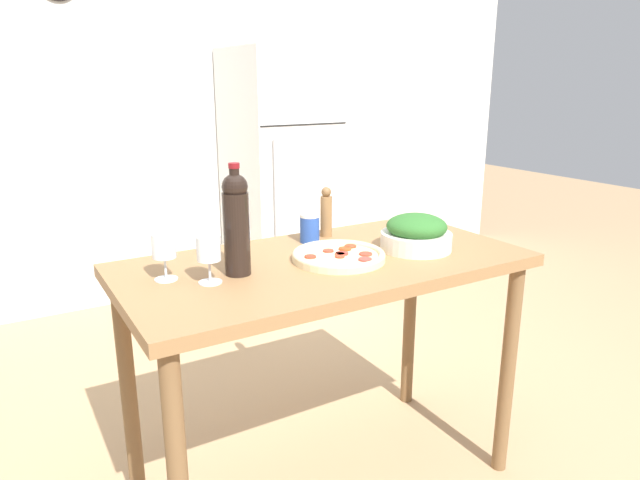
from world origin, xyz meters
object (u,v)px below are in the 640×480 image
object	(u,v)px
refrigerator	(280,176)
wine_glass_far	(164,247)
salt_canister	(310,228)
wine_bottle	(236,222)
salad_bowl	(416,234)
wine_glass_near	(209,251)
pepper_mill	(326,213)
homemade_pizza	(339,256)

from	to	relation	value
refrigerator	wine_glass_far	xyz separation A→B (m)	(-1.33, -1.85, 0.15)
salt_canister	wine_bottle	bearing A→B (deg)	-151.58
refrigerator	wine_glass_far	size ratio (longest dim) A/B	11.45
wine_bottle	salad_bowl	xyz separation A→B (m)	(0.66, -0.08, -0.11)
wine_glass_far	salt_canister	xyz separation A→B (m)	(0.59, 0.14, -0.05)
wine_bottle	wine_glass_near	world-z (taller)	wine_bottle
refrigerator	wine_bottle	distance (m)	2.22
wine_glass_near	salt_canister	xyz separation A→B (m)	(0.49, 0.24, -0.05)
pepper_mill	salad_bowl	size ratio (longest dim) A/B	0.76
salt_canister	pepper_mill	bearing A→B (deg)	22.17
wine_glass_far	homemade_pizza	size ratio (longest dim) A/B	0.46
wine_glass_far	pepper_mill	size ratio (longest dim) A/B	0.75
wine_bottle	homemade_pizza	bearing A→B (deg)	-6.68
wine_bottle	pepper_mill	distance (m)	0.54
wine_glass_near	homemade_pizza	distance (m)	0.47
wine_glass_near	wine_glass_far	size ratio (longest dim) A/B	1.00
pepper_mill	wine_glass_near	bearing A→B (deg)	-154.42
wine_glass_far	pepper_mill	bearing A→B (deg)	14.84
salad_bowl	homemade_pizza	world-z (taller)	salad_bowl
refrigerator	salad_bowl	world-z (taller)	refrigerator
refrigerator	wine_glass_near	world-z (taller)	refrigerator
pepper_mill	salad_bowl	world-z (taller)	pepper_mill
wine_bottle	pepper_mill	world-z (taller)	wine_bottle
wine_bottle	wine_glass_near	size ratio (longest dim) A/B	2.38
wine_glass_near	wine_glass_far	xyz separation A→B (m)	(-0.11, 0.10, 0.00)
wine_bottle	wine_glass_near	bearing A→B (deg)	-162.28
homemade_pizza	salt_canister	size ratio (longest dim) A/B	2.89
wine_glass_far	homemade_pizza	xyz separation A→B (m)	(0.57, -0.10, -0.09)
wine_glass_near	pepper_mill	size ratio (longest dim) A/B	0.75
wine_glass_near	pepper_mill	world-z (taller)	pepper_mill
wine_glass_near	wine_glass_far	distance (m)	0.14
pepper_mill	salt_canister	size ratio (longest dim) A/B	1.78
wine_bottle	wine_glass_far	world-z (taller)	wine_bottle
refrigerator	pepper_mill	size ratio (longest dim) A/B	8.64
refrigerator	pepper_mill	xyz separation A→B (m)	(-0.64, -1.66, 0.14)
wine_glass_far	wine_bottle	bearing A→B (deg)	-16.36
wine_bottle	salad_bowl	world-z (taller)	wine_bottle
refrigerator	wine_glass_near	bearing A→B (deg)	-122.21
wine_bottle	wine_glass_far	xyz separation A→B (m)	(-0.21, 0.06, -0.07)
pepper_mill	salt_canister	world-z (taller)	pepper_mill
salad_bowl	homemade_pizza	distance (m)	0.32
wine_glass_near	salt_canister	distance (m)	0.54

